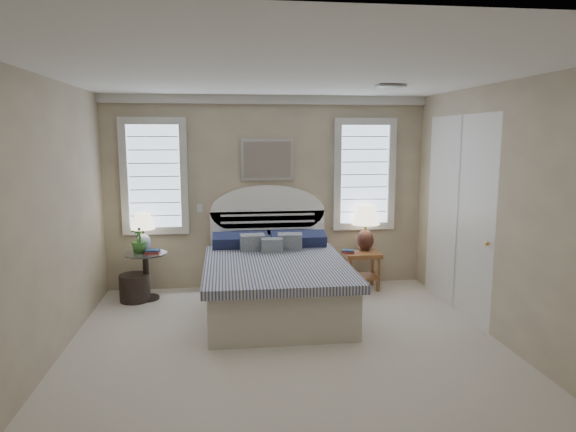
# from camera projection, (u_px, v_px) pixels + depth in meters

# --- Properties ---
(floor) EXTENTS (4.50, 5.00, 0.01)m
(floor) POSITION_uv_depth(u_px,v_px,m) (290.00, 358.00, 5.02)
(floor) COLOR beige
(floor) RESTS_ON ground
(ceiling) EXTENTS (4.50, 5.00, 0.01)m
(ceiling) POSITION_uv_depth(u_px,v_px,m) (290.00, 74.00, 4.60)
(ceiling) COLOR white
(ceiling) RESTS_ON wall_back
(wall_back) EXTENTS (4.50, 0.02, 2.70)m
(wall_back) POSITION_uv_depth(u_px,v_px,m) (267.00, 193.00, 7.26)
(wall_back) COLOR tan
(wall_back) RESTS_ON floor
(wall_left) EXTENTS (0.02, 5.00, 2.70)m
(wall_left) POSITION_uv_depth(u_px,v_px,m) (38.00, 227.00, 4.53)
(wall_left) COLOR tan
(wall_left) RESTS_ON floor
(wall_right) EXTENTS (0.02, 5.00, 2.70)m
(wall_right) POSITION_uv_depth(u_px,v_px,m) (514.00, 217.00, 5.09)
(wall_right) COLOR tan
(wall_right) RESTS_ON floor
(crown_molding) EXTENTS (4.50, 0.08, 0.12)m
(crown_molding) POSITION_uv_depth(u_px,v_px,m) (267.00, 100.00, 7.02)
(crown_molding) COLOR silver
(crown_molding) RESTS_ON wall_back
(hvac_vent) EXTENTS (0.30, 0.20, 0.02)m
(hvac_vent) POSITION_uv_depth(u_px,v_px,m) (390.00, 86.00, 5.54)
(hvac_vent) COLOR #B2B2B2
(hvac_vent) RESTS_ON ceiling
(switch_plate) EXTENTS (0.08, 0.01, 0.12)m
(switch_plate) POSITION_uv_depth(u_px,v_px,m) (200.00, 208.00, 7.16)
(switch_plate) COLOR silver
(switch_plate) RESTS_ON wall_back
(window_left) EXTENTS (0.90, 0.06, 1.60)m
(window_left) POSITION_uv_depth(u_px,v_px,m) (154.00, 176.00, 7.01)
(window_left) COLOR #A8BAD5
(window_left) RESTS_ON wall_back
(window_right) EXTENTS (0.90, 0.06, 1.60)m
(window_right) POSITION_uv_depth(u_px,v_px,m) (364.00, 174.00, 7.38)
(window_right) COLOR #A8BAD5
(window_right) RESTS_ON wall_back
(painting) EXTENTS (0.74, 0.04, 0.58)m
(painting) POSITION_uv_depth(u_px,v_px,m) (267.00, 160.00, 7.15)
(painting) COLOR silver
(painting) RESTS_ON wall_back
(closet_door) EXTENTS (0.02, 1.80, 2.40)m
(closet_door) POSITION_uv_depth(u_px,v_px,m) (457.00, 214.00, 6.28)
(closet_door) COLOR silver
(closet_door) RESTS_ON floor
(bed) EXTENTS (1.72, 2.28, 1.47)m
(bed) POSITION_uv_depth(u_px,v_px,m) (275.00, 279.00, 6.39)
(bed) COLOR beige
(bed) RESTS_ON floor
(side_table_left) EXTENTS (0.56, 0.56, 0.63)m
(side_table_left) POSITION_uv_depth(u_px,v_px,m) (146.00, 271.00, 6.77)
(side_table_left) COLOR black
(side_table_left) RESTS_ON floor
(nightstand_right) EXTENTS (0.50, 0.40, 0.53)m
(nightstand_right) POSITION_uv_depth(u_px,v_px,m) (362.00, 262.00, 7.23)
(nightstand_right) COLOR brown
(nightstand_right) RESTS_ON floor
(floor_pot) EXTENTS (0.45, 0.45, 0.36)m
(floor_pot) POSITION_uv_depth(u_px,v_px,m) (135.00, 288.00, 6.73)
(floor_pot) COLOR black
(floor_pot) RESTS_ON floor
(lamp_left) EXTENTS (0.41, 0.41, 0.51)m
(lamp_left) POSITION_uv_depth(u_px,v_px,m) (143.00, 228.00, 6.80)
(lamp_left) COLOR silver
(lamp_left) RESTS_ON side_table_left
(lamp_right) EXTENTS (0.44, 0.44, 0.66)m
(lamp_right) POSITION_uv_depth(u_px,v_px,m) (366.00, 223.00, 7.28)
(lamp_right) COLOR black
(lamp_right) RESTS_ON nightstand_right
(potted_plant) EXTENTS (0.25, 0.25, 0.37)m
(potted_plant) POSITION_uv_depth(u_px,v_px,m) (139.00, 239.00, 6.70)
(potted_plant) COLOR #317B36
(potted_plant) RESTS_ON side_table_left
(books_left) EXTENTS (0.20, 0.15, 0.05)m
(books_left) POSITION_uv_depth(u_px,v_px,m) (153.00, 251.00, 6.70)
(books_left) COLOR #A42A29
(books_left) RESTS_ON side_table_left
(books_right) EXTENTS (0.19, 0.16, 0.05)m
(books_right) POSITION_uv_depth(u_px,v_px,m) (348.00, 251.00, 7.16)
(books_right) COLOR #A42A29
(books_right) RESTS_ON nightstand_right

